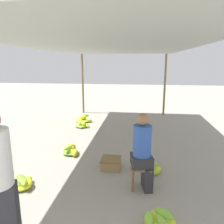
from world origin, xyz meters
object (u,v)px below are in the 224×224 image
Objects in this scene: banana_pile_right_0 at (159,219)px; crate_near at (111,163)px; banana_pile_left_0 at (71,150)px; banana_pile_right_1 at (151,166)px; banana_pile_left_1 at (84,119)px; vendor_seated at (143,151)px; banana_pile_left_2 at (22,183)px; stool at (141,170)px; banana_pile_left_3 at (82,125)px.

crate_near is (-0.85, 1.49, 0.03)m from banana_pile_right_0.
banana_pile_left_0 reaches higher than banana_pile_right_1.
vendor_seated is at bearing -62.90° from banana_pile_left_1.
banana_pile_left_2 is 2.33m from banana_pile_right_0.
stool is 2.04m from banana_pile_left_0.
banana_pile_left_1 reaches higher than banana_pile_left_2.
banana_pile_right_1 reaches higher than banana_pile_left_3.
banana_pile_left_3 is 1.30× the size of crate_near.
banana_pile_left_1 is (-2.05, 4.04, -0.25)m from stool.
vendor_seated reaches higher than stool.
banana_pile_left_0 is 1.92m from banana_pile_right_1.
stool is at bearing 106.62° from banana_pile_right_0.
stool is 0.92× the size of banana_pile_right_1.
banana_pile_left_1 reaches higher than banana_pile_right_0.
banana_pile_left_3 is at bearing 120.18° from stool.
banana_pile_left_1 is 1.10× the size of banana_pile_right_0.
banana_pile_right_0 is at bearing -62.29° from banana_pile_left_3.
banana_pile_right_0 is (0.25, -0.83, -0.27)m from stool.
banana_pile_left_0 is at bearing 151.78° from crate_near.
vendor_seated is at bearing 105.48° from banana_pile_right_0.
banana_pile_right_1 reaches higher than banana_pile_right_0.
banana_pile_left_3 is at bearing 116.51° from crate_near.
banana_pile_left_2 is at bearing -172.67° from vendor_seated.
stool reaches higher than banana_pile_left_1.
crate_near is (-0.61, 0.66, -0.24)m from stool.
stool is 0.93m from crate_near.
crate_near reaches higher than banana_pile_right_0.
banana_pile_left_1 reaches higher than banana_pile_left_3.
banana_pile_left_0 is at bearing 132.63° from banana_pile_right_0.
banana_pile_left_0 is at bearing -81.53° from banana_pile_left_1.
crate_near is at bearing 178.98° from banana_pile_right_1.
banana_pile_left_3 is 3.00m from crate_near.
banana_pile_left_3 reaches higher than crate_near.
banana_pile_left_2 is at bearing -157.75° from banana_pile_right_1.
stool is at bearing -63.09° from banana_pile_left_1.
banana_pile_right_1 is (0.21, 0.64, -0.25)m from stool.
stool reaches higher than banana_pile_left_2.
vendor_seated is 1.06m from banana_pile_right_0.
banana_pile_left_2 is 0.77× the size of banana_pile_right_0.
banana_pile_left_3 is (-1.96, 3.35, -0.61)m from vendor_seated.
banana_pile_left_2 is at bearing -89.57° from banana_pile_left_1.
banana_pile_right_0 is at bearing -73.38° from stool.
banana_pile_left_2 is at bearing -146.77° from crate_near.
banana_pile_right_1 is at bearing 91.54° from banana_pile_right_0.
stool is 3.87m from banana_pile_left_3.
banana_pile_left_2 is 2.40m from banana_pile_right_1.
banana_pile_left_1 is 4.31m from banana_pile_left_2.
vendor_seated is 2.55× the size of banana_pile_left_3.
banana_pile_left_1 is at bearing 113.13° from crate_near.
vendor_seated is 3.93m from banana_pile_left_3.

